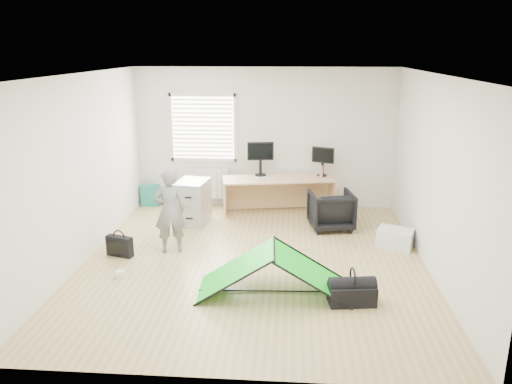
# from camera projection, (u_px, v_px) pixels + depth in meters

# --- Properties ---
(ground) EXTENTS (5.50, 5.50, 0.00)m
(ground) POSITION_uv_depth(u_px,v_px,m) (254.00, 261.00, 7.39)
(ground) COLOR tan
(ground) RESTS_ON ground
(back_wall) EXTENTS (5.00, 0.02, 2.70)m
(back_wall) POSITION_uv_depth(u_px,v_px,m) (265.00, 138.00, 9.65)
(back_wall) COLOR silver
(back_wall) RESTS_ON ground
(window) EXTENTS (1.20, 0.06, 1.20)m
(window) POSITION_uv_depth(u_px,v_px,m) (203.00, 128.00, 9.64)
(window) COLOR silver
(window) RESTS_ON back_wall
(radiator) EXTENTS (1.00, 0.12, 0.60)m
(radiator) POSITION_uv_depth(u_px,v_px,m) (204.00, 183.00, 9.91)
(radiator) COLOR silver
(radiator) RESTS_ON back_wall
(desk) EXTENTS (2.15, 1.00, 0.71)m
(desk) POSITION_uv_depth(u_px,v_px,m) (278.00, 196.00, 9.39)
(desk) COLOR tan
(desk) RESTS_ON ground
(filing_cabinet) EXTENTS (0.58, 0.72, 0.78)m
(filing_cabinet) POSITION_uv_depth(u_px,v_px,m) (193.00, 202.00, 8.91)
(filing_cabinet) COLOR #A5A8AA
(filing_cabinet) RESTS_ON ground
(monitor_left) EXTENTS (0.50, 0.18, 0.47)m
(monitor_left) POSITION_uv_depth(u_px,v_px,m) (261.00, 163.00, 9.42)
(monitor_left) COLOR black
(monitor_left) RESTS_ON desk
(monitor_right) EXTENTS (0.43, 0.24, 0.40)m
(monitor_right) POSITION_uv_depth(u_px,v_px,m) (322.00, 165.00, 9.39)
(monitor_right) COLOR black
(monitor_right) RESTS_ON desk
(keyboard) EXTENTS (0.41, 0.25, 0.02)m
(keyboard) POSITION_uv_depth(u_px,v_px,m) (267.00, 178.00, 9.25)
(keyboard) COLOR beige
(keyboard) RESTS_ON desk
(thermos) EXTENTS (0.08, 0.08, 0.22)m
(thermos) POSITION_uv_depth(u_px,v_px,m) (321.00, 172.00, 9.30)
(thermos) COLOR #CD7278
(thermos) RESTS_ON desk
(office_chair) EXTENTS (0.83, 0.85, 0.67)m
(office_chair) POSITION_uv_depth(u_px,v_px,m) (331.00, 210.00, 8.64)
(office_chair) COLOR black
(office_chair) RESTS_ON ground
(person) EXTENTS (0.56, 0.46, 1.32)m
(person) POSITION_uv_depth(u_px,v_px,m) (170.00, 211.00, 7.56)
(person) COLOR slate
(person) RESTS_ON ground
(kite) EXTENTS (1.99, 0.95, 0.60)m
(kite) POSITION_uv_depth(u_px,v_px,m) (274.00, 271.00, 6.36)
(kite) COLOR #13CB1F
(kite) RESTS_ON ground
(storage_crate) EXTENTS (0.64, 0.55, 0.30)m
(storage_crate) POSITION_uv_depth(u_px,v_px,m) (395.00, 238.00, 7.87)
(storage_crate) COLOR silver
(storage_crate) RESTS_ON ground
(tote_bag) EXTENTS (0.37, 0.18, 0.42)m
(tote_bag) POSITION_uv_depth(u_px,v_px,m) (150.00, 195.00, 9.93)
(tote_bag) COLOR #1D8376
(tote_bag) RESTS_ON ground
(laptop_bag) EXTENTS (0.44, 0.25, 0.31)m
(laptop_bag) POSITION_uv_depth(u_px,v_px,m) (120.00, 246.00, 7.53)
(laptop_bag) COLOR black
(laptop_bag) RESTS_ON ground
(white_box) EXTENTS (0.13, 0.13, 0.10)m
(white_box) POSITION_uv_depth(u_px,v_px,m) (120.00, 274.00, 6.84)
(white_box) COLOR silver
(white_box) RESTS_ON ground
(duffel_bag) EXTENTS (0.60, 0.36, 0.25)m
(duffel_bag) POSITION_uv_depth(u_px,v_px,m) (352.00, 294.00, 6.13)
(duffel_bag) COLOR black
(duffel_bag) RESTS_ON ground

